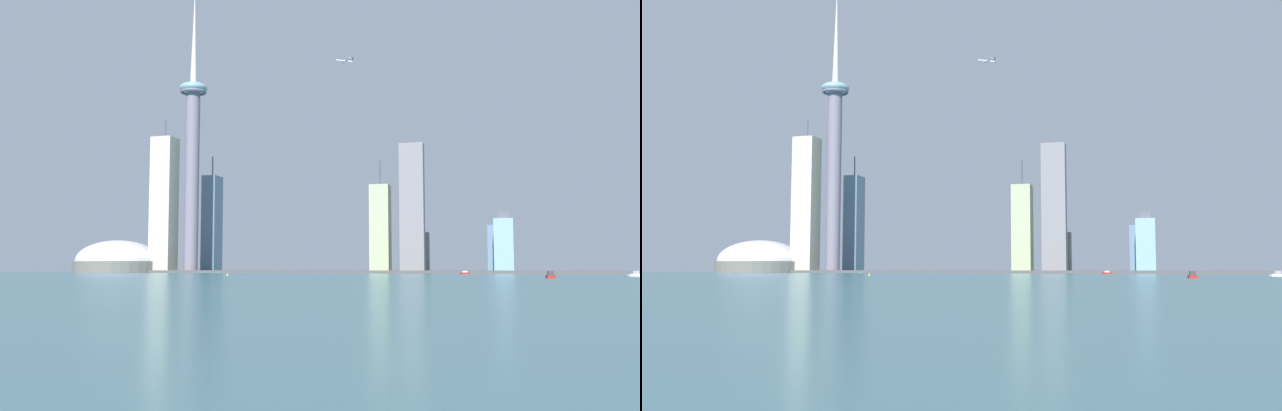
# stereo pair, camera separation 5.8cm
# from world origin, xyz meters

# --- Properties ---
(ground_plane) EXTENTS (6000.00, 6000.00, 0.00)m
(ground_plane) POSITION_xyz_m (0.00, 0.00, 0.00)
(ground_plane) COLOR #406F76
(waterfront_pier) EXTENTS (694.73, 54.53, 2.93)m
(waterfront_pier) POSITION_xyz_m (0.00, 420.50, 1.46)
(waterfront_pier) COLOR #534F50
(waterfront_pier) RESTS_ON ground
(observation_tower) EXTENTS (34.37, 34.37, 353.31)m
(observation_tower) POSITION_xyz_m (-205.87, 418.16, 153.86)
(observation_tower) COLOR slate
(observation_tower) RESTS_ON ground
(stadium_dome) EXTENTS (107.86, 107.86, 51.68)m
(stadium_dome) POSITION_xyz_m (-299.34, 410.60, 12.23)
(stadium_dome) COLOR slate
(stadium_dome) RESTS_ON ground
(skyscraper_0) EXTENTS (18.87, 26.53, 151.30)m
(skyscraper_0) POSITION_xyz_m (-207.48, 481.39, 62.60)
(skyscraper_0) COLOR slate
(skyscraper_0) RESTS_ON ground
(skyscraper_1) EXTENTS (23.90, 14.37, 49.07)m
(skyscraper_1) POSITION_xyz_m (58.80, 502.49, 24.54)
(skyscraper_1) COLOR slate
(skyscraper_1) RESTS_ON ground
(skyscraper_2) EXTENTS (22.08, 21.38, 129.46)m
(skyscraper_2) POSITION_xyz_m (23.61, 433.73, 50.43)
(skyscraper_2) COLOR #ACB88C
(skyscraper_2) RESTS_ON ground
(skyscraper_3) EXTENTS (13.75, 16.80, 57.67)m
(skyscraper_3) POSITION_xyz_m (146.59, 522.25, 28.84)
(skyscraper_3) COLOR #6A88A6
(skyscraper_3) RESTS_ON ground
(skyscraper_4) EXTENTS (26.64, 25.68, 187.98)m
(skyscraper_4) POSITION_xyz_m (-240.03, 412.77, 82.66)
(skyscraper_4) COLOR beige
(skyscraper_4) RESTS_ON ground
(skyscraper_5) EXTENTS (21.76, 24.60, 70.85)m
(skyscraper_5) POSITION_xyz_m (159.03, 479.46, 32.87)
(skyscraper_5) COLOR #87B5C4
(skyscraper_5) RESTS_ON ground
(skyscraper_6) EXTENTS (26.90, 14.29, 145.51)m
(skyscraper_6) POSITION_xyz_m (61.58, 423.91, 72.76)
(skyscraper_6) COLOR gray
(skyscraper_6) RESTS_ON ground
(boat_0) EXTENTS (5.32, 17.97, 4.15)m
(boat_0) POSITION_xyz_m (190.33, 105.65, 1.48)
(boat_0) COLOR red
(boat_0) RESTS_ON ground
(boat_1) EXTENTS (11.30, 7.41, 4.03)m
(boat_1) POSITION_xyz_m (253.34, 200.08, 1.44)
(boat_1) COLOR white
(boat_1) RESTS_ON ground
(boat_2) EXTENTS (10.04, 8.56, 3.17)m
(boat_2) POSITION_xyz_m (123.56, 338.38, 1.16)
(boat_2) COLOR red
(boat_2) RESTS_ON ground
(channel_buoy_0) EXTENTS (1.29, 1.29, 2.50)m
(channel_buoy_0) POSITION_xyz_m (-126.66, 321.47, 1.25)
(channel_buoy_0) COLOR green
(channel_buoy_0) RESTS_ON ground
(channel_buoy_1) EXTENTS (1.62, 1.62, 2.25)m
(channel_buoy_1) POSITION_xyz_m (-45.55, 156.19, 1.13)
(channel_buoy_1) COLOR yellow
(channel_buoy_1) RESTS_ON ground
(airplane) EXTENTS (21.64, 22.29, 7.11)m
(airplane) POSITION_xyz_m (-23.53, 462.65, 259.30)
(airplane) COLOR silver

